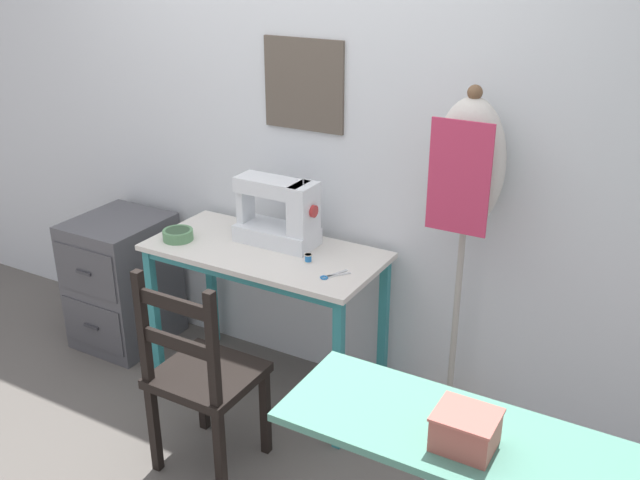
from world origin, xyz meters
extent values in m
plane|color=#5B5651|center=(0.00, 0.00, 0.00)|extent=(14.00, 14.00, 0.00)
cube|color=silver|center=(0.00, 0.60, 1.27)|extent=(10.00, 0.05, 2.55)
cube|color=brown|center=(0.04, 0.56, 1.47)|extent=(0.41, 0.02, 0.41)
cube|color=silver|center=(0.00, 0.27, 0.75)|extent=(1.10, 0.53, 0.02)
cube|color=teal|center=(0.00, 0.04, 0.71)|extent=(1.02, 0.03, 0.04)
cube|color=teal|center=(-0.51, 0.04, 0.37)|extent=(0.04, 0.04, 0.73)
cube|color=teal|center=(0.51, 0.04, 0.37)|extent=(0.04, 0.04, 0.73)
cube|color=teal|center=(-0.51, 0.49, 0.37)|extent=(0.04, 0.04, 0.73)
cube|color=teal|center=(0.51, 0.49, 0.37)|extent=(0.04, 0.04, 0.73)
cube|color=white|center=(0.01, 0.36, 0.80)|extent=(0.38, 0.19, 0.08)
cube|color=white|center=(0.16, 0.36, 0.95)|extent=(0.09, 0.16, 0.23)
cube|color=white|center=(-0.01, 0.36, 1.03)|extent=(0.34, 0.14, 0.07)
cube|color=white|center=(-0.16, 0.36, 0.92)|extent=(0.04, 0.10, 0.16)
cylinder|color=#B22D2D|center=(0.21, 0.36, 0.95)|extent=(0.02, 0.06, 0.06)
cylinder|color=#99999E|center=(0.16, 0.36, 1.08)|extent=(0.01, 0.01, 0.02)
cylinder|color=#56895B|center=(-0.42, 0.15, 0.78)|extent=(0.14, 0.14, 0.05)
cylinder|color=#2F4B32|center=(-0.42, 0.15, 0.81)|extent=(0.11, 0.11, 0.01)
cube|color=silver|center=(0.42, 0.20, 0.76)|extent=(0.05, 0.10, 0.00)
cube|color=silver|center=(0.43, 0.19, 0.76)|extent=(0.08, 0.09, 0.00)
torus|color=#2870B7|center=(0.39, 0.13, 0.76)|extent=(0.03, 0.03, 0.01)
torus|color=#2870B7|center=(0.39, 0.14, 0.76)|extent=(0.03, 0.03, 0.01)
cylinder|color=#2875C1|center=(0.25, 0.24, 0.78)|extent=(0.03, 0.03, 0.04)
cylinder|color=beige|center=(0.25, 0.24, 0.79)|extent=(0.04, 0.04, 0.00)
cylinder|color=beige|center=(0.25, 0.24, 0.76)|extent=(0.04, 0.04, 0.00)
cube|color=black|center=(0.09, -0.30, 0.43)|extent=(0.40, 0.38, 0.04)
cube|color=black|center=(-0.08, -0.14, 0.21)|extent=(0.04, 0.04, 0.41)
cube|color=black|center=(0.26, -0.14, 0.21)|extent=(0.04, 0.04, 0.41)
cube|color=black|center=(-0.08, -0.46, 0.21)|extent=(0.04, 0.04, 0.41)
cube|color=black|center=(0.26, -0.46, 0.21)|extent=(0.04, 0.04, 0.41)
cube|color=black|center=(-0.08, -0.46, 0.69)|extent=(0.04, 0.04, 0.48)
cube|color=black|center=(0.26, -0.46, 0.69)|extent=(0.04, 0.04, 0.48)
cube|color=black|center=(0.09, -0.46, 0.84)|extent=(0.34, 0.02, 0.06)
cube|color=black|center=(0.09, -0.46, 0.67)|extent=(0.34, 0.02, 0.06)
cube|color=#4C4C51|center=(-0.95, 0.28, 0.36)|extent=(0.44, 0.49, 0.71)
cube|color=#46464B|center=(-0.95, 0.03, 0.51)|extent=(0.41, 0.01, 0.26)
cube|color=#333338|center=(-0.95, 0.02, 0.51)|extent=(0.10, 0.01, 0.02)
cube|color=#46464B|center=(-0.95, 0.03, 0.20)|extent=(0.41, 0.01, 0.26)
cube|color=#333338|center=(-0.95, 0.02, 0.20)|extent=(0.10, 0.01, 0.02)
cylinder|color=#846647|center=(0.87, 0.45, 0.01)|extent=(0.32, 0.32, 0.03)
cylinder|color=#ADA89E|center=(0.87, 0.45, 0.55)|extent=(0.03, 0.03, 1.03)
ellipsoid|color=beige|center=(0.87, 0.45, 1.25)|extent=(0.29, 0.21, 0.54)
sphere|color=brown|center=(0.87, 0.45, 1.54)|extent=(0.06, 0.06, 0.06)
cube|color=#C63356|center=(0.87, 0.34, 1.22)|extent=(0.25, 0.01, 0.45)
cube|color=#518E7A|center=(1.41, -0.67, 0.84)|extent=(1.30, 0.38, 0.02)
cube|color=#AD564C|center=(1.29, -0.72, 0.90)|extent=(0.16, 0.13, 0.10)
cube|color=#BE5F54|center=(1.29, -0.72, 0.96)|extent=(0.16, 0.14, 0.01)
camera|label=1|loc=(1.71, -2.22, 2.09)|focal=40.00mm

